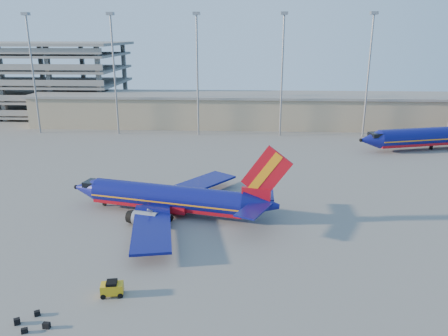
{
  "coord_description": "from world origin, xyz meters",
  "views": [
    {
      "loc": [
        6.69,
        -59.08,
        23.84
      ],
      "look_at": [
        3.4,
        5.22,
        4.0
      ],
      "focal_mm": 35.0,
      "sensor_mm": 36.0,
      "label": 1
    }
  ],
  "objects": [
    {
      "name": "aircraft_second",
      "position": [
        47.62,
        34.56,
        2.87
      ],
      "size": [
        36.2,
        17.46,
        12.52
      ],
      "rotation": [
        0.0,
        0.0,
        0.27
      ],
      "color": "navy",
      "rests_on": "ground"
    },
    {
      "name": "terminal_building",
      "position": [
        10.0,
        58.0,
        4.32
      ],
      "size": [
        122.0,
        16.0,
        8.5
      ],
      "color": "gray",
      "rests_on": "ground"
    },
    {
      "name": "luggage_pile",
      "position": [
        -11.31,
        -28.26,
        0.25
      ],
      "size": [
        3.38,
        2.87,
        0.54
      ],
      "color": "black",
      "rests_on": "ground"
    },
    {
      "name": "light_mast_row",
      "position": [
        5.0,
        46.0,
        17.55
      ],
      "size": [
        101.6,
        1.6,
        28.65
      ],
      "color": "gray",
      "rests_on": "ground"
    },
    {
      "name": "ground",
      "position": [
        0.0,
        0.0,
        0.0
      ],
      "size": [
        220.0,
        220.0,
        0.0
      ],
      "primitive_type": "plane",
      "color": "slate",
      "rests_on": "ground"
    },
    {
      "name": "baggage_tug",
      "position": [
        -5.75,
        -23.54,
        0.79
      ],
      "size": [
        2.28,
        1.6,
        1.51
      ],
      "rotation": [
        0.0,
        0.0,
        0.17
      ],
      "color": "gold",
      "rests_on": "ground"
    },
    {
      "name": "parking_garage",
      "position": [
        -62.0,
        74.05,
        11.73
      ],
      "size": [
        62.0,
        32.0,
        21.4
      ],
      "color": "slate",
      "rests_on": "ground"
    },
    {
      "name": "aircraft_main",
      "position": [
        -3.21,
        -3.69,
        2.29
      ],
      "size": [
        31.15,
        29.62,
        10.7
      ],
      "rotation": [
        0.0,
        0.0,
        -0.23
      ],
      "color": "navy",
      "rests_on": "ground"
    }
  ]
}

